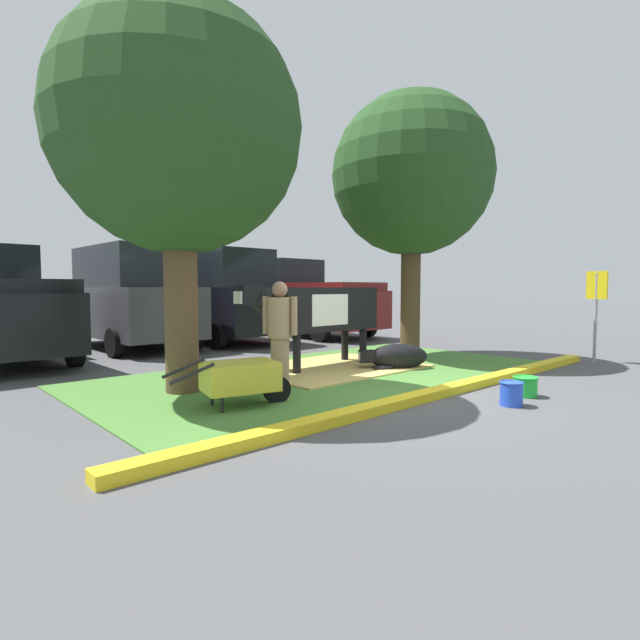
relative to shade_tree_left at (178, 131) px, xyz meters
The scene contains 16 objects.
ground_plane 4.81m from the shade_tree_left, 45.03° to the right, with size 80.00×80.00×0.00m, color #4C4C4F.
grass_island 4.54m from the shade_tree_left, ahead, with size 8.23×4.31×0.02m, color #477A33.
curb_yellow 5.21m from the shade_tree_left, 44.79° to the right, with size 9.43×0.24×0.12m, color yellow.
hay_bedding 4.71m from the shade_tree_left, ahead, with size 3.20×2.40×0.04m, color tan.
shade_tree_left is the anchor object (origin of this frame).
shade_tree_right 5.30m from the shade_tree_left, ahead, with size 3.40×3.40×5.60m.
cow_holstein 3.85m from the shade_tree_left, ahead, with size 3.14×0.76×1.55m.
calf_lying 5.22m from the shade_tree_left, 12.34° to the right, with size 1.27×1.00×0.48m.
person_handler 3.17m from the shade_tree_left, 49.03° to the right, with size 0.34×0.49×1.60m.
wheelbarrow 3.55m from the shade_tree_left, 83.20° to the right, with size 1.62×0.86×0.63m.
parking_sign 8.40m from the shade_tree_left, 21.74° to the right, with size 0.16×0.43×1.84m.
bucket_blue 5.71m from the shade_tree_left, 52.30° to the right, with size 0.31×0.31×0.31m.
bucket_green 6.00m from the shade_tree_left, 45.24° to the right, with size 0.34×0.34×0.28m.
suv_dark_grey 6.41m from the shade_tree_left, 75.78° to the left, with size 2.20×4.64×2.52m.
suv_black 7.08m from the shade_tree_left, 55.17° to the left, with size 2.20×4.64×2.52m.
pickup_truck_maroon 9.01m from the shade_tree_left, 38.11° to the left, with size 2.31×5.44×2.42m.
Camera 1 is at (-5.36, -4.25, 1.51)m, focal length 27.19 mm.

